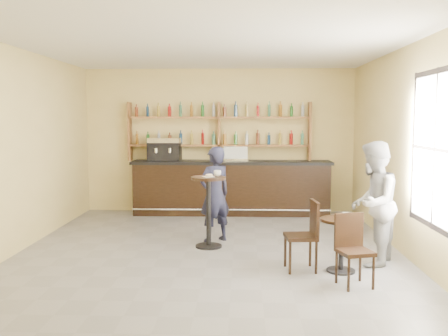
{
  "coord_description": "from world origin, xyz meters",
  "views": [
    {
      "loc": [
        0.51,
        -7.71,
        2.1
      ],
      "look_at": [
        0.2,
        0.8,
        1.25
      ],
      "focal_mm": 40.0,
      "sensor_mm": 36.0,
      "label": 1
    }
  ],
  "objects_px": {
    "pastry_case": "(236,154)",
    "cafe_table": "(341,245)",
    "espresso_machine": "(165,149)",
    "bar_counter": "(231,187)",
    "man_main": "(215,194)",
    "chair_south": "(355,251)",
    "chair_west": "(301,236)",
    "pedestal_table": "(209,212)",
    "patron_second": "(373,203)"
  },
  "relations": [
    {
      "from": "pastry_case",
      "to": "espresso_machine",
      "type": "bearing_deg",
      "value": 175.88
    },
    {
      "from": "pedestal_table",
      "to": "chair_west",
      "type": "bearing_deg",
      "value": -41.45
    },
    {
      "from": "bar_counter",
      "to": "chair_west",
      "type": "relative_size",
      "value": 4.46
    },
    {
      "from": "pastry_case",
      "to": "bar_counter",
      "type": "bearing_deg",
      "value": 175.88
    },
    {
      "from": "espresso_machine",
      "to": "chair_south",
      "type": "distance_m",
      "value": 5.74
    },
    {
      "from": "chair_south",
      "to": "man_main",
      "type": "bearing_deg",
      "value": 114.5
    },
    {
      "from": "cafe_table",
      "to": "pedestal_table",
      "type": "bearing_deg",
      "value": 146.81
    },
    {
      "from": "espresso_machine",
      "to": "man_main",
      "type": "distance_m",
      "value": 2.84
    },
    {
      "from": "pastry_case",
      "to": "pedestal_table",
      "type": "distance_m",
      "value": 3.01
    },
    {
      "from": "pastry_case",
      "to": "man_main",
      "type": "xyz_separation_m",
      "value": [
        -0.32,
        -2.49,
        -0.52
      ]
    },
    {
      "from": "pastry_case",
      "to": "pedestal_table",
      "type": "relative_size",
      "value": 0.46
    },
    {
      "from": "patron_second",
      "to": "bar_counter",
      "type": "bearing_deg",
      "value": -124.34
    },
    {
      "from": "pastry_case",
      "to": "chair_west",
      "type": "relative_size",
      "value": 0.55
    },
    {
      "from": "pastry_case",
      "to": "cafe_table",
      "type": "distance_m",
      "value": 4.5
    },
    {
      "from": "man_main",
      "to": "chair_west",
      "type": "distance_m",
      "value": 2.07
    },
    {
      "from": "bar_counter",
      "to": "chair_south",
      "type": "height_order",
      "value": "bar_counter"
    },
    {
      "from": "cafe_table",
      "to": "patron_second",
      "type": "height_order",
      "value": "patron_second"
    },
    {
      "from": "espresso_machine",
      "to": "pastry_case",
      "type": "relative_size",
      "value": 1.31
    },
    {
      "from": "pastry_case",
      "to": "chair_west",
      "type": "xyz_separation_m",
      "value": [
        0.95,
        -4.08,
        -0.85
      ]
    },
    {
      "from": "espresso_machine",
      "to": "patron_second",
      "type": "height_order",
      "value": "patron_second"
    },
    {
      "from": "man_main",
      "to": "cafe_table",
      "type": "relative_size",
      "value": 2.19
    },
    {
      "from": "chair_west",
      "to": "patron_second",
      "type": "xyz_separation_m",
      "value": [
        1.06,
        0.33,
        0.4
      ]
    },
    {
      "from": "bar_counter",
      "to": "pastry_case",
      "type": "height_order",
      "value": "pastry_case"
    },
    {
      "from": "pastry_case",
      "to": "chair_west",
      "type": "height_order",
      "value": "pastry_case"
    },
    {
      "from": "pastry_case",
      "to": "cafe_table",
      "type": "relative_size",
      "value": 0.72
    },
    {
      "from": "pastry_case",
      "to": "chair_south",
      "type": "height_order",
      "value": "pastry_case"
    },
    {
      "from": "chair_south",
      "to": "patron_second",
      "type": "xyz_separation_m",
      "value": [
        0.46,
        0.98,
        0.44
      ]
    },
    {
      "from": "man_main",
      "to": "chair_west",
      "type": "xyz_separation_m",
      "value": [
        1.27,
        -1.59,
        -0.33
      ]
    },
    {
      "from": "chair_south",
      "to": "patron_second",
      "type": "distance_m",
      "value": 1.17
    },
    {
      "from": "pastry_case",
      "to": "patron_second",
      "type": "height_order",
      "value": "patron_second"
    },
    {
      "from": "bar_counter",
      "to": "pedestal_table",
      "type": "bearing_deg",
      "value": -96.1
    },
    {
      "from": "bar_counter",
      "to": "cafe_table",
      "type": "height_order",
      "value": "bar_counter"
    },
    {
      "from": "pastry_case",
      "to": "chair_west",
      "type": "distance_m",
      "value": 4.27
    },
    {
      "from": "bar_counter",
      "to": "pastry_case",
      "type": "relative_size",
      "value": 8.13
    },
    {
      "from": "pastry_case",
      "to": "cafe_table",
      "type": "bearing_deg",
      "value": -74.16
    },
    {
      "from": "espresso_machine",
      "to": "pastry_case",
      "type": "distance_m",
      "value": 1.56
    },
    {
      "from": "chair_west",
      "to": "chair_south",
      "type": "xyz_separation_m",
      "value": [
        0.6,
        -0.65,
        -0.03
      ]
    },
    {
      "from": "pedestal_table",
      "to": "pastry_case",
      "type": "bearing_deg",
      "value": 82.03
    },
    {
      "from": "bar_counter",
      "to": "patron_second",
      "type": "relative_size",
      "value": 2.44
    },
    {
      "from": "pedestal_table",
      "to": "chair_west",
      "type": "height_order",
      "value": "pedestal_table"
    },
    {
      "from": "cafe_table",
      "to": "chair_south",
      "type": "height_order",
      "value": "chair_south"
    },
    {
      "from": "bar_counter",
      "to": "man_main",
      "type": "xyz_separation_m",
      "value": [
        -0.23,
        -2.49,
        0.23
      ]
    },
    {
      "from": "bar_counter",
      "to": "man_main",
      "type": "bearing_deg",
      "value": -95.27
    },
    {
      "from": "pastry_case",
      "to": "man_main",
      "type": "relative_size",
      "value": 0.33
    },
    {
      "from": "chair_west",
      "to": "patron_second",
      "type": "relative_size",
      "value": 0.55
    },
    {
      "from": "espresso_machine",
      "to": "patron_second",
      "type": "xyz_separation_m",
      "value": [
        3.57,
        -3.75,
        -0.53
      ]
    },
    {
      "from": "espresso_machine",
      "to": "patron_second",
      "type": "distance_m",
      "value": 5.2
    },
    {
      "from": "espresso_machine",
      "to": "man_main",
      "type": "relative_size",
      "value": 0.43
    },
    {
      "from": "pastry_case",
      "to": "cafe_table",
      "type": "xyz_separation_m",
      "value": [
        1.5,
        -4.13,
        -0.96
      ]
    },
    {
      "from": "chair_west",
      "to": "chair_south",
      "type": "bearing_deg",
      "value": 37.4
    }
  ]
}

